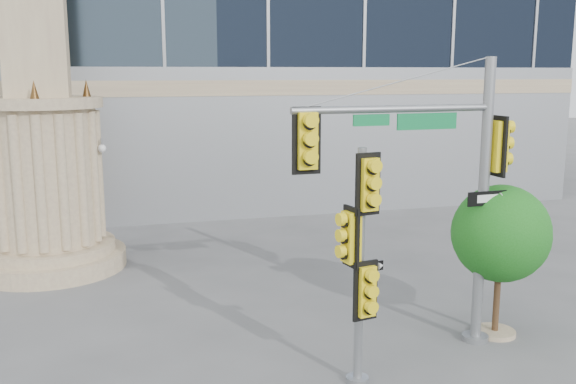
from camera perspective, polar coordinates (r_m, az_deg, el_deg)
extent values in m
plane|color=#545456|center=(12.93, 4.89, -16.08)|extent=(120.00, 120.00, 0.00)
cylinder|color=#9E866B|center=(20.65, -20.32, -5.67)|extent=(4.40, 4.40, 0.50)
cylinder|color=#9E866B|center=(20.55, -20.39, -4.60)|extent=(3.80, 3.80, 0.30)
cylinder|color=#9E866B|center=(20.12, -20.79, 1.33)|extent=(3.00, 3.00, 4.00)
cylinder|color=#9E866B|center=(19.91, -21.19, 7.44)|extent=(3.50, 3.50, 0.30)
cone|color=#472D14|center=(19.82, -17.49, 8.81)|extent=(0.24, 0.24, 0.50)
cylinder|color=slate|center=(15.01, 16.30, -12.31)|extent=(0.57, 0.57, 0.12)
cylinder|color=slate|center=(14.15, 16.93, -1.05)|extent=(0.22, 0.22, 6.11)
cylinder|color=slate|center=(12.77, 9.48, 7.29)|extent=(4.28, 0.34, 0.14)
cube|color=#0E773C|center=(13.12, 12.26, 6.16)|extent=(1.32, 0.10, 0.33)
cube|color=yellow|center=(12.08, 1.64, 4.58)|extent=(0.57, 0.31, 1.27)
cube|color=yellow|center=(14.13, 18.14, 3.89)|extent=(0.31, 0.57, 1.27)
cube|color=black|center=(14.00, 17.29, -0.54)|extent=(0.94, 0.07, 0.31)
cube|color=maroon|center=(14.15, 17.14, -3.38)|extent=(0.33, 0.05, 0.47)
cylinder|color=slate|center=(12.76, 6.19, -16.22)|extent=(0.43, 0.43, 0.11)
cylinder|color=slate|center=(11.94, 6.39, -6.80)|extent=(0.16, 0.16, 4.48)
cube|color=yellow|center=(11.40, 7.10, 0.70)|extent=(0.53, 0.34, 1.12)
cube|color=yellow|center=(11.66, 5.64, -4.00)|extent=(0.34, 0.53, 1.12)
cube|color=yellow|center=(11.90, 6.88, -8.70)|extent=(0.53, 0.34, 1.12)
cube|color=black|center=(11.93, 7.34, -6.62)|extent=(0.55, 0.13, 0.18)
cylinder|color=#9E866B|center=(15.46, 17.89, -11.76)|extent=(0.92, 0.92, 0.10)
cylinder|color=#382314|center=(15.16, 18.08, -8.73)|extent=(0.14, 0.14, 1.83)
sphere|color=#165D15|center=(14.77, 18.39, -3.50)|extent=(2.14, 2.14, 2.14)
sphere|color=#165D15|center=(15.30, 19.22, -4.25)|extent=(1.32, 1.32, 1.32)
sphere|color=#165D15|center=(14.43, 17.71, -4.83)|extent=(1.12, 1.12, 1.12)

